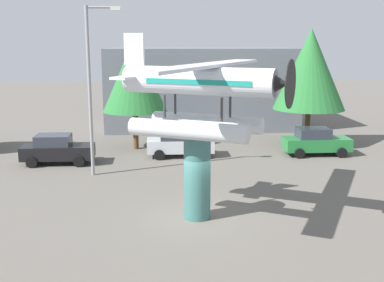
% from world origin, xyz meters
% --- Properties ---
extents(ground_plane, '(140.00, 140.00, 0.00)m').
position_xyz_m(ground_plane, '(0.00, 0.00, 0.00)').
color(ground_plane, '#605B54').
extents(display_pedestal, '(1.10, 1.10, 3.50)m').
position_xyz_m(display_pedestal, '(0.00, 0.00, 1.75)').
color(display_pedestal, '#386B66').
rests_on(display_pedestal, ground).
extents(floatplane_monument, '(7.12, 9.76, 4.00)m').
position_xyz_m(floatplane_monument, '(0.12, -0.06, 5.17)').
color(floatplane_monument, silver).
rests_on(floatplane_monument, display_pedestal).
extents(car_near_black, '(4.20, 2.02, 1.76)m').
position_xyz_m(car_near_black, '(-7.61, 9.55, 0.88)').
color(car_near_black, black).
rests_on(car_near_black, ground).
extents(car_mid_silver, '(4.20, 2.02, 1.76)m').
position_xyz_m(car_mid_silver, '(-0.25, 10.90, 0.88)').
color(car_mid_silver, silver).
rests_on(car_mid_silver, ground).
extents(car_far_green, '(4.20, 2.02, 1.76)m').
position_xyz_m(car_far_green, '(8.51, 10.70, 0.88)').
color(car_far_green, '#237A38').
rests_on(car_far_green, ground).
extents(streetlight_primary, '(1.84, 0.28, 8.99)m').
position_xyz_m(streetlight_primary, '(-4.98, 6.89, 5.14)').
color(streetlight_primary, gray).
rests_on(streetlight_primary, ground).
extents(storefront_building, '(15.71, 7.41, 6.64)m').
position_xyz_m(storefront_building, '(2.06, 22.00, 3.32)').
color(storefront_building, slate).
rests_on(storefront_building, ground).
extents(tree_east, '(4.27, 4.27, 7.33)m').
position_xyz_m(tree_east, '(-3.10, 13.32, 4.94)').
color(tree_east, brown).
rests_on(tree_east, ground).
extents(tree_center_back, '(4.94, 4.94, 8.05)m').
position_xyz_m(tree_center_back, '(8.88, 13.71, 5.30)').
color(tree_center_back, brown).
rests_on(tree_center_back, ground).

